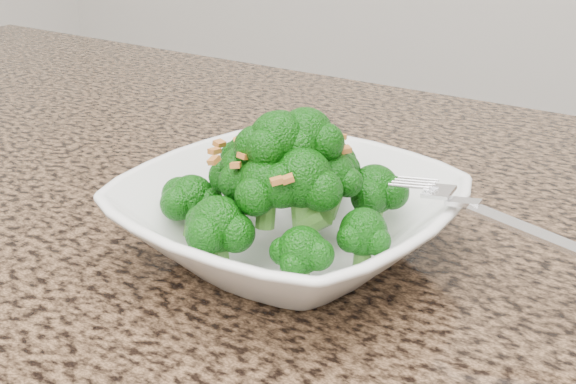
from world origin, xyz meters
The scene contains 5 objects.
granite_counter centered at (0.00, 0.30, 0.89)m, with size 1.64×1.04×0.03m, color brown.
bowl centered at (0.11, 0.36, 0.93)m, with size 0.23×0.23×0.06m, color white.
broccoli_pile centered at (0.11, 0.36, 0.99)m, with size 0.20×0.20×0.07m, color #0D4F09, non-canonical shape.
garlic_topping centered at (0.11, 0.36, 1.03)m, with size 0.12×0.12×0.01m, color #C87830, non-canonical shape.
fork centered at (0.23, 0.38, 0.96)m, with size 0.18×0.03×0.01m, color silver, non-canonical shape.
Camera 1 is at (0.36, -0.03, 1.15)m, focal length 45.00 mm.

